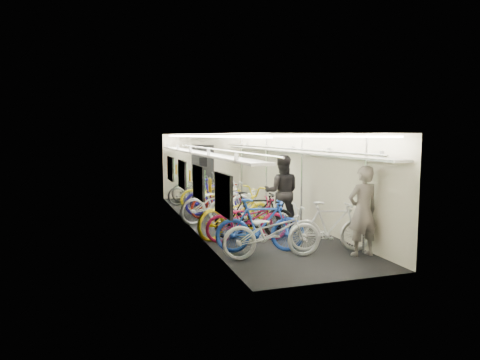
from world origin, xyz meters
TOP-DOWN VIEW (x-y plane):
  - train_car_shell at (-0.36, 0.71)m, footprint 10.00×10.00m
  - bicycle_0 at (-0.55, -3.42)m, footprint 2.01×0.86m
  - bicycle_1 at (-0.62, -2.97)m, footprint 1.90×0.92m
  - bicycle_2 at (-0.59, -2.06)m, footprint 1.92×0.82m
  - bicycle_3 at (-0.37, -1.91)m, footprint 1.91×0.92m
  - bicycle_4 at (-0.70, -1.52)m, footprint 2.31×1.56m
  - bicycle_5 at (-0.18, -0.21)m, footprint 1.73×1.12m
  - bicycle_6 at (-0.69, 0.16)m, footprint 2.21×1.06m
  - bicycle_7 at (-0.49, 1.15)m, footprint 1.91×0.94m
  - bicycle_8 at (-0.47, 1.02)m, footprint 1.92×1.21m
  - bicycle_9 at (-0.39, 1.73)m, footprint 1.81×1.12m
  - bicycle_10 at (-0.33, 2.11)m, footprint 2.10×0.95m
  - bicycle_11 at (0.76, -3.36)m, footprint 1.79×0.90m
  - bicycle_12 at (-0.67, 3.33)m, footprint 1.83×0.64m
  - bicycle_14 at (-0.38, 3.89)m, footprint 2.01×0.81m
  - passenger_near at (1.20, -3.81)m, footprint 0.66×0.45m
  - passenger_mid at (0.67, -1.05)m, footprint 1.10×0.99m
  - backpack at (1.65, -4.27)m, footprint 0.29×0.21m

SIDE VIEW (x-z plane):
  - bicycle_8 at x=-0.47m, z-range 0.00..0.95m
  - bicycle_12 at x=-0.67m, z-range 0.00..0.96m
  - bicycle_2 at x=-0.59m, z-range 0.00..0.98m
  - bicycle_5 at x=-0.18m, z-range 0.00..1.01m
  - bicycle_0 at x=-0.55m, z-range 0.00..1.03m
  - bicycle_14 at x=-0.38m, z-range 0.00..1.03m
  - bicycle_11 at x=0.76m, z-range 0.00..1.04m
  - bicycle_9 at x=-0.39m, z-range 0.00..1.05m
  - bicycle_10 at x=-0.33m, z-range 0.00..1.07m
  - bicycle_1 at x=-0.62m, z-range 0.00..1.10m
  - bicycle_7 at x=-0.49m, z-range 0.00..1.10m
  - bicycle_3 at x=-0.37m, z-range 0.00..1.11m
  - bicycle_6 at x=-0.69m, z-range 0.00..1.11m
  - bicycle_4 at x=-0.70m, z-range 0.00..1.15m
  - passenger_near at x=1.20m, z-range 0.00..1.78m
  - passenger_mid at x=0.67m, z-range 0.00..1.87m
  - backpack at x=1.65m, z-range 1.09..1.47m
  - train_car_shell at x=-0.36m, z-range -3.34..6.66m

